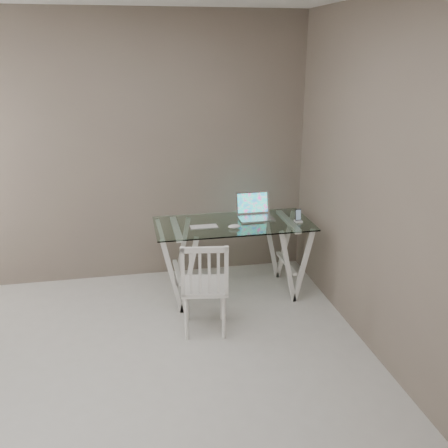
% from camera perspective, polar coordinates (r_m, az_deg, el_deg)
% --- Properties ---
extents(room, '(4.50, 4.52, 2.71)m').
position_cam_1_polar(room, '(2.89, -15.19, 6.67)').
color(room, '#B9B7B2').
rests_on(room, ground).
extents(desk, '(1.50, 0.70, 0.75)m').
position_cam_1_polar(desk, '(4.91, 1.03, -3.90)').
color(desk, silver).
rests_on(desk, ground).
extents(chair, '(0.44, 0.44, 0.85)m').
position_cam_1_polar(chair, '(4.19, -2.23, -6.88)').
color(chair, white).
rests_on(chair, ground).
extents(laptop, '(0.34, 0.29, 0.23)m').
position_cam_1_polar(laptop, '(4.94, 3.49, 1.42)').
color(laptop, silver).
rests_on(laptop, desk).
extents(keyboard, '(0.27, 0.12, 0.01)m').
position_cam_1_polar(keyboard, '(4.67, -2.33, -0.32)').
color(keyboard, silver).
rests_on(keyboard, desk).
extents(mouse, '(0.12, 0.07, 0.04)m').
position_cam_1_polar(mouse, '(4.63, 1.19, -0.28)').
color(mouse, white).
rests_on(mouse, desk).
extents(phone_dock, '(0.07, 0.07, 0.13)m').
position_cam_1_polar(phone_dock, '(4.85, 8.48, 0.63)').
color(phone_dock, white).
rests_on(phone_dock, desk).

